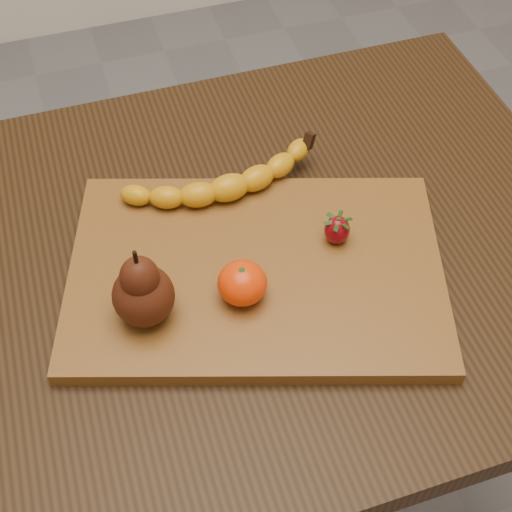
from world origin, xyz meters
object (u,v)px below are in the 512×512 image
object	(u,v)px
table	(219,302)
mandarin	(242,283)
pear	(141,285)
cutting_board	(256,272)

from	to	relation	value
table	mandarin	bearing A→B (deg)	-83.55
mandarin	pear	bearing A→B (deg)	175.23
pear	cutting_board	bearing A→B (deg)	10.90
cutting_board	pear	bearing A→B (deg)	-151.35
table	pear	world-z (taller)	pear
pear	mandarin	bearing A→B (deg)	-4.77
table	cutting_board	size ratio (longest dim) A/B	2.22
table	cutting_board	distance (m)	0.12
table	cutting_board	xyz separation A→B (m)	(0.04, -0.05, 0.11)
cutting_board	table	bearing A→B (deg)	147.34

